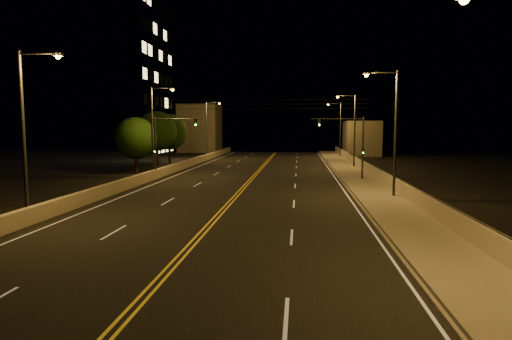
# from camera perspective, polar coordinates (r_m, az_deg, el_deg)

# --- Properties ---
(ground) EXTENTS (160.00, 160.00, 0.00)m
(ground) POSITION_cam_1_polar(r_m,az_deg,el_deg) (12.26, -19.27, -20.44)
(ground) COLOR black
(ground) RESTS_ON ground
(road) EXTENTS (18.00, 120.00, 0.02)m
(road) POSITION_cam_1_polar(r_m,az_deg,el_deg) (30.78, -3.34, -4.20)
(road) COLOR black
(road) RESTS_ON ground
(sidewalk) EXTENTS (3.60, 120.00, 0.30)m
(sidewalk) POSITION_cam_1_polar(r_m,az_deg,el_deg) (30.96, 16.86, -4.12)
(sidewalk) COLOR gray
(sidewalk) RESTS_ON ground
(curb) EXTENTS (0.14, 120.00, 0.15)m
(curb) POSITION_cam_1_polar(r_m,az_deg,el_deg) (30.67, 13.42, -4.27)
(curb) COLOR gray
(curb) RESTS_ON ground
(parapet_wall) EXTENTS (0.30, 120.00, 1.00)m
(parapet_wall) POSITION_cam_1_polar(r_m,az_deg,el_deg) (31.22, 19.87, -2.93)
(parapet_wall) COLOR #AA9E8D
(parapet_wall) RESTS_ON sidewalk
(jersey_barrier) EXTENTS (0.45, 120.00, 0.95)m
(jersey_barrier) POSITION_cam_1_polar(r_m,az_deg,el_deg) (33.69, -20.21, -2.88)
(jersey_barrier) COLOR #AA9E8D
(jersey_barrier) RESTS_ON ground
(distant_building_right) EXTENTS (6.00, 10.00, 6.38)m
(distant_building_right) POSITION_cam_1_polar(r_m,az_deg,el_deg) (83.25, 13.85, 4.16)
(distant_building_right) COLOR slate
(distant_building_right) RESTS_ON ground
(distant_building_left) EXTENTS (8.00, 8.00, 9.93)m
(distant_building_left) POSITION_cam_1_polar(r_m,az_deg,el_deg) (91.30, -7.46, 5.52)
(distant_building_left) COLOR slate
(distant_building_left) RESTS_ON ground
(parapet_rail) EXTENTS (0.06, 120.00, 0.06)m
(parapet_rail) POSITION_cam_1_polar(r_m,az_deg,el_deg) (31.15, 19.90, -1.97)
(parapet_rail) COLOR black
(parapet_rail) RESTS_ON parapet_wall
(lane_markings) EXTENTS (17.32, 116.00, 0.00)m
(lane_markings) POSITION_cam_1_polar(r_m,az_deg,el_deg) (30.71, -3.36, -4.20)
(lane_markings) COLOR silver
(lane_markings) RESTS_ON road
(streetlight_1) EXTENTS (2.55, 0.28, 9.39)m
(streetlight_1) POSITION_cam_1_polar(r_m,az_deg,el_deg) (32.73, 17.68, 5.63)
(streetlight_1) COLOR #2D2D33
(streetlight_1) RESTS_ON ground
(streetlight_2) EXTENTS (2.55, 0.28, 9.39)m
(streetlight_2) POSITION_cam_1_polar(r_m,az_deg,el_deg) (55.62, 12.75, 5.73)
(streetlight_2) COLOR #2D2D33
(streetlight_2) RESTS_ON ground
(streetlight_3) EXTENTS (2.55, 0.28, 9.39)m
(streetlight_3) POSITION_cam_1_polar(r_m,az_deg,el_deg) (74.16, 11.00, 5.75)
(streetlight_3) COLOR #2D2D33
(streetlight_3) RESTS_ON ground
(streetlight_4) EXTENTS (2.55, 0.28, 9.39)m
(streetlight_4) POSITION_cam_1_polar(r_m,az_deg,el_deg) (26.50, -28.16, 5.23)
(streetlight_4) COLOR #2D2D33
(streetlight_4) RESTS_ON ground
(streetlight_5) EXTENTS (2.55, 0.28, 9.39)m
(streetlight_5) POSITION_cam_1_polar(r_m,az_deg,el_deg) (45.21, -13.35, 5.72)
(streetlight_5) COLOR #2D2D33
(streetlight_5) RESTS_ON ground
(streetlight_6) EXTENTS (2.55, 0.28, 9.39)m
(streetlight_6) POSITION_cam_1_polar(r_m,az_deg,el_deg) (69.98, -6.44, 5.82)
(streetlight_6) COLOR #2D2D33
(streetlight_6) RESTS_ON ground
(traffic_signal_right) EXTENTS (5.11, 0.31, 6.32)m
(traffic_signal_right) POSITION_cam_1_polar(r_m,az_deg,el_deg) (42.72, 12.78, 3.82)
(traffic_signal_right) COLOR #2D2D33
(traffic_signal_right) RESTS_ON ground
(traffic_signal_left) EXTENTS (5.11, 0.31, 6.32)m
(traffic_signal_left) POSITION_cam_1_polar(r_m,az_deg,el_deg) (44.54, -12.11, 3.91)
(traffic_signal_left) COLOR #2D2D33
(traffic_signal_left) RESTS_ON ground
(overhead_wires) EXTENTS (22.00, 0.03, 0.83)m
(overhead_wires) POSITION_cam_1_polar(r_m,az_deg,el_deg) (39.77, -1.22, 8.76)
(overhead_wires) COLOR black
(building_tower) EXTENTS (24.00, 15.00, 30.40)m
(building_tower) POSITION_cam_1_polar(r_m,az_deg,el_deg) (74.10, -21.93, 12.59)
(building_tower) COLOR slate
(building_tower) RESTS_ON ground
(tree_0) EXTENTS (4.74, 4.74, 6.42)m
(tree_0) POSITION_cam_1_polar(r_m,az_deg,el_deg) (50.64, -15.74, 4.11)
(tree_0) COLOR black
(tree_0) RESTS_ON ground
(tree_1) EXTENTS (5.52, 5.52, 7.48)m
(tree_1) POSITION_cam_1_polar(r_m,az_deg,el_deg) (61.18, -13.09, 5.06)
(tree_1) COLOR black
(tree_1) RESTS_ON ground
(tree_2) EXTENTS (5.34, 5.34, 7.23)m
(tree_2) POSITION_cam_1_polar(r_m,az_deg,el_deg) (65.02, -11.51, 5.00)
(tree_2) COLOR black
(tree_2) RESTS_ON ground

